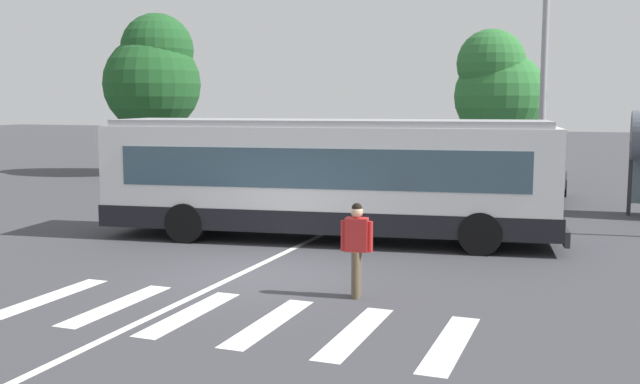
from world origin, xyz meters
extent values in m
plane|color=#3D3D42|center=(0.00, 0.00, 0.00)|extent=(160.00, 160.00, 0.00)
cylinder|color=black|center=(3.53, 5.84, 0.50)|extent=(1.03, 0.44, 1.00)
cylinder|color=black|center=(3.87, 3.52, 0.50)|extent=(1.03, 0.44, 1.00)
cylinder|color=black|center=(-3.60, 4.77, 0.50)|extent=(1.03, 0.44, 1.00)
cylinder|color=black|center=(-3.25, 2.45, 0.50)|extent=(1.03, 0.44, 1.00)
cube|color=white|center=(-0.08, 4.11, 1.62)|extent=(11.51, 4.19, 2.55)
cube|color=black|center=(-0.08, 4.11, 0.62)|extent=(11.63, 4.23, 0.55)
cube|color=#3D5666|center=(-0.08, 4.11, 1.93)|extent=(10.18, 4.04, 0.96)
cube|color=#3D5666|center=(5.48, 4.94, 1.83)|extent=(0.37, 2.23, 1.63)
cube|color=black|center=(5.48, 4.94, 2.72)|extent=(0.35, 1.93, 0.28)
cube|color=#99999E|center=(-0.08, 4.11, 2.98)|extent=(11.04, 3.92, 0.16)
cube|color=#28282B|center=(5.59, 4.96, 0.43)|extent=(0.50, 2.54, 0.36)
cylinder|color=brown|center=(2.34, -0.93, 0.42)|extent=(0.16, 0.16, 0.85)
cylinder|color=brown|center=(2.37, -1.09, 0.42)|extent=(0.16, 0.16, 0.85)
cube|color=#B22323|center=(2.35, -1.01, 1.15)|extent=(0.43, 0.32, 0.60)
cylinder|color=#B22323|center=(2.12, -1.05, 1.12)|extent=(0.10, 0.10, 0.55)
cylinder|color=#B22323|center=(2.59, -0.97, 1.12)|extent=(0.10, 0.10, 0.55)
sphere|color=tan|center=(2.35, -1.01, 1.56)|extent=(0.22, 0.22, 0.22)
sphere|color=black|center=(2.35, -1.01, 1.63)|extent=(0.19, 0.19, 0.19)
cylinder|color=black|center=(-7.14, 15.07, 0.32)|extent=(0.20, 0.64, 0.64)
cylinder|color=black|center=(-5.47, 15.06, 0.32)|extent=(0.20, 0.64, 0.64)
cylinder|color=black|center=(-7.14, 12.28, 0.32)|extent=(0.20, 0.64, 0.64)
cylinder|color=black|center=(-5.47, 12.27, 0.32)|extent=(0.20, 0.64, 0.64)
cube|color=#AD1E1E|center=(-6.30, 13.67, 0.64)|extent=(1.82, 4.50, 0.52)
cube|color=#3D5666|center=(-6.30, 13.58, 1.12)|extent=(1.60, 2.16, 0.44)
cube|color=#AD1E1E|center=(-6.30, 13.58, 1.30)|extent=(1.53, 1.98, 0.09)
cylinder|color=black|center=(-4.58, 15.21, 0.32)|extent=(0.24, 0.65, 0.64)
cylinder|color=black|center=(-2.91, 15.33, 0.32)|extent=(0.24, 0.65, 0.64)
cylinder|color=black|center=(-4.40, 12.43, 0.32)|extent=(0.24, 0.65, 0.64)
cylinder|color=black|center=(-2.73, 12.54, 0.32)|extent=(0.24, 0.65, 0.64)
cube|color=#234293|center=(-3.65, 13.88, 0.64)|extent=(2.12, 4.61, 0.52)
cube|color=#3D5666|center=(-3.65, 13.79, 1.12)|extent=(1.74, 2.26, 0.44)
cube|color=#234293|center=(-3.65, 13.79, 1.30)|extent=(1.66, 2.08, 0.09)
cylinder|color=black|center=(-1.78, 15.12, 0.32)|extent=(0.20, 0.64, 0.64)
cylinder|color=black|center=(-0.10, 15.12, 0.32)|extent=(0.20, 0.64, 0.64)
cylinder|color=black|center=(-1.77, 12.33, 0.32)|extent=(0.20, 0.64, 0.64)
cylinder|color=black|center=(-0.09, 12.33, 0.32)|extent=(0.20, 0.64, 0.64)
cube|color=#38383D|center=(-0.94, 13.72, 0.64)|extent=(1.84, 4.51, 0.52)
cube|color=#3D5666|center=(-0.93, 13.63, 1.12)|extent=(1.61, 2.17, 0.44)
cube|color=#38383D|center=(-0.93, 13.63, 1.30)|extent=(1.54, 1.99, 0.09)
cylinder|color=black|center=(0.89, 14.85, 0.32)|extent=(0.24, 0.65, 0.64)
cylinder|color=black|center=(2.56, 14.97, 0.32)|extent=(0.24, 0.65, 0.64)
cylinder|color=black|center=(1.08, 12.07, 0.32)|extent=(0.24, 0.65, 0.64)
cylinder|color=black|center=(2.75, 12.19, 0.32)|extent=(0.24, 0.65, 0.64)
cube|color=#B7BABF|center=(1.82, 13.52, 0.64)|extent=(2.12, 4.61, 0.52)
cube|color=#3D5666|center=(1.83, 13.43, 1.12)|extent=(1.75, 2.26, 0.44)
cube|color=#B7BABF|center=(1.83, 13.43, 1.30)|extent=(1.66, 2.08, 0.09)
cylinder|color=black|center=(3.55, 15.21, 0.32)|extent=(0.21, 0.64, 0.64)
cylinder|color=black|center=(5.22, 15.22, 0.32)|extent=(0.21, 0.64, 0.64)
cylinder|color=black|center=(3.57, 12.42, 0.32)|extent=(0.21, 0.64, 0.64)
cylinder|color=black|center=(5.25, 12.43, 0.32)|extent=(0.21, 0.64, 0.64)
cube|color=black|center=(4.40, 13.82, 0.64)|extent=(1.86, 4.52, 0.52)
cube|color=#3D5666|center=(4.40, 13.73, 1.12)|extent=(1.62, 2.17, 0.44)
cube|color=black|center=(4.40, 13.73, 1.30)|extent=(1.55, 1.99, 0.09)
cylinder|color=#28282B|center=(7.31, 11.21, 1.15)|extent=(0.12, 0.12, 2.30)
cylinder|color=#939399|center=(4.67, 10.55, 5.01)|extent=(0.20, 0.20, 10.01)
cylinder|color=brown|center=(-13.86, 17.20, 1.37)|extent=(0.36, 0.36, 2.73)
sphere|color=#1E5123|center=(-13.86, 17.20, 4.36)|extent=(4.65, 4.65, 4.65)
sphere|color=#1E5123|center=(-13.67, 17.43, 5.99)|extent=(3.49, 3.49, 3.49)
cylinder|color=brown|center=(2.13, 20.64, 1.18)|extent=(0.36, 0.36, 2.35)
sphere|color=#2D7033|center=(2.13, 20.64, 3.78)|extent=(4.07, 4.07, 4.07)
sphere|color=#2D7033|center=(1.76, 20.27, 5.20)|extent=(3.05, 3.05, 3.05)
cube|color=silver|center=(-2.82, -2.97, 0.00)|extent=(0.45, 2.76, 0.01)
cube|color=silver|center=(-1.37, -2.97, 0.00)|extent=(0.45, 2.76, 0.01)
cube|color=silver|center=(0.08, -2.97, 0.00)|extent=(0.45, 2.76, 0.01)
cube|color=silver|center=(1.53, -2.97, 0.00)|extent=(0.45, 2.76, 0.01)
cube|color=silver|center=(2.97, -2.97, 0.00)|extent=(0.45, 2.76, 0.01)
cube|color=silver|center=(4.42, -2.97, 0.00)|extent=(0.45, 2.76, 0.01)
cube|color=silver|center=(-0.43, 2.00, 0.00)|extent=(0.16, 24.00, 0.01)
camera|label=1|loc=(6.29, -13.32, 3.49)|focal=41.25mm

